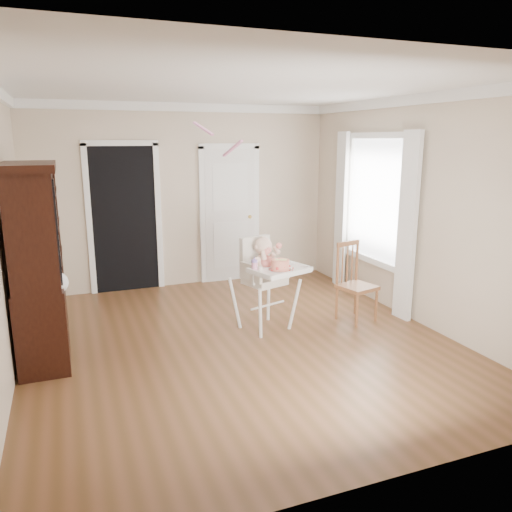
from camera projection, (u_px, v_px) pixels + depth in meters
name	position (u px, v px, depth m)	size (l,w,h in m)	color
floor	(240.00, 342.00, 5.51)	(5.00, 5.00, 0.00)	brown
ceiling	(238.00, 86.00, 4.89)	(5.00, 5.00, 0.00)	white
wall_back	(185.00, 197.00, 7.47)	(4.50, 4.50, 0.00)	beige
wall_left	(0.00, 237.00, 4.42)	(5.00, 5.00, 0.00)	beige
wall_right	(416.00, 211.00, 5.99)	(5.00, 5.00, 0.00)	beige
crown_molding	(239.00, 92.00, 4.91)	(4.50, 5.00, 0.12)	white
doorway	(124.00, 216.00, 7.20)	(1.06, 0.05, 2.22)	black
closet_door	(230.00, 216.00, 7.77)	(0.96, 0.09, 2.13)	white
window_right	(373.00, 208.00, 6.70)	(0.13, 1.84, 2.30)	white
high_chair	(265.00, 273.00, 5.77)	(0.83, 0.94, 1.11)	white
baby	(264.00, 259.00, 5.75)	(0.36, 0.27, 0.50)	beige
cake	(280.00, 265.00, 5.53)	(0.26, 0.26, 0.12)	silver
sippy_cup	(255.00, 265.00, 5.48)	(0.07, 0.07, 0.16)	pink
china_cabinet	(38.00, 264.00, 4.91)	(0.52, 1.17, 1.98)	black
dining_chair	(355.00, 284.00, 6.12)	(0.48, 0.48, 0.97)	brown
streamer	(203.00, 128.00, 5.11)	(0.03, 0.50, 0.02)	pink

